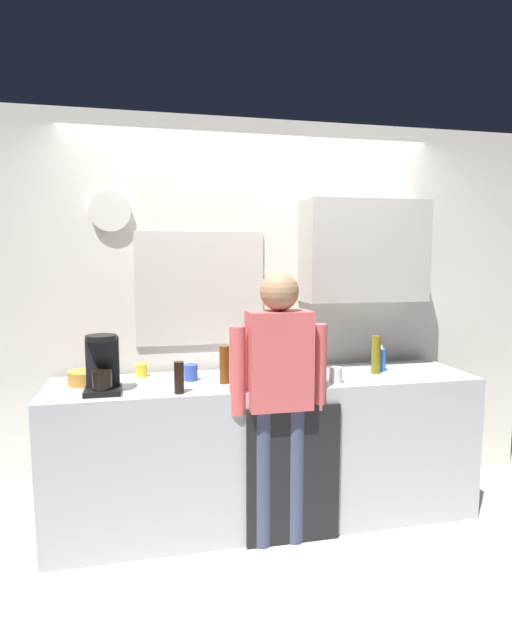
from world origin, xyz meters
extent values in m
plane|color=silver|center=(0.00, 0.00, 0.00)|extent=(8.00, 8.00, 0.00)
cube|color=#B2B7BC|center=(0.00, 0.30, 0.46)|extent=(2.67, 0.64, 0.92)
cube|color=black|center=(0.08, -0.03, 0.42)|extent=(0.56, 0.02, 0.83)
cube|color=silver|center=(0.00, 0.73, 1.30)|extent=(4.27, 0.10, 2.60)
cube|color=beige|center=(-0.37, 0.67, 1.47)|extent=(0.86, 0.02, 0.76)
cube|color=#8CA5C6|center=(-0.37, 0.67, 1.47)|extent=(0.80, 0.02, 0.70)
cube|color=#B7B2A8|center=(0.73, 0.52, 1.72)|extent=(0.84, 0.32, 0.68)
cylinder|color=silver|center=(-0.94, 0.66, 1.97)|extent=(0.26, 0.03, 0.26)
cube|color=black|center=(-0.98, 0.15, 0.94)|extent=(0.20, 0.20, 0.03)
cube|color=black|center=(-0.98, 0.21, 1.09)|extent=(0.18, 0.08, 0.28)
cylinder|color=black|center=(-0.98, 0.12, 1.01)|extent=(0.11, 0.11, 0.11)
cylinder|color=black|center=(-0.98, 0.15, 1.24)|extent=(0.17, 0.17, 0.03)
cylinder|color=black|center=(-0.56, 0.06, 1.01)|extent=(0.06, 0.06, 0.18)
cylinder|color=brown|center=(-0.28, 0.23, 1.04)|extent=(0.06, 0.06, 0.23)
cylinder|color=olive|center=(0.74, 0.29, 1.05)|extent=(0.06, 0.06, 0.25)
cylinder|color=#2D8C33|center=(0.17, 0.47, 1.06)|extent=(0.09, 0.09, 0.28)
cylinder|color=#3351B2|center=(-0.47, 0.35, 0.97)|extent=(0.08, 0.08, 0.10)
cylinder|color=white|center=(0.39, 0.10, 0.97)|extent=(0.08, 0.08, 0.09)
cylinder|color=yellow|center=(-0.77, 0.52, 0.97)|extent=(0.07, 0.07, 0.08)
cylinder|color=orange|center=(-1.09, 0.40, 0.96)|extent=(0.22, 0.22, 0.08)
cylinder|color=blue|center=(0.80, 0.35, 1.00)|extent=(0.06, 0.06, 0.15)
cone|color=white|center=(0.80, 0.35, 1.09)|extent=(0.02, 0.02, 0.03)
cylinder|color=#3F4766|center=(-0.10, 0.00, 0.41)|extent=(0.12, 0.12, 0.82)
cylinder|color=#3F4766|center=(0.10, 0.00, 0.41)|extent=(0.12, 0.12, 0.82)
cube|color=#D85959|center=(0.00, 0.00, 1.10)|extent=(0.36, 0.20, 0.56)
sphere|color=#A57A59|center=(0.00, 0.00, 1.49)|extent=(0.22, 0.22, 0.22)
cylinder|color=#D85959|center=(-0.24, 0.00, 1.05)|extent=(0.09, 0.09, 0.50)
cylinder|color=#D85959|center=(0.24, 0.00, 1.05)|extent=(0.09, 0.09, 0.50)
camera|label=1|loc=(-0.75, -2.76, 1.68)|focal=28.69mm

